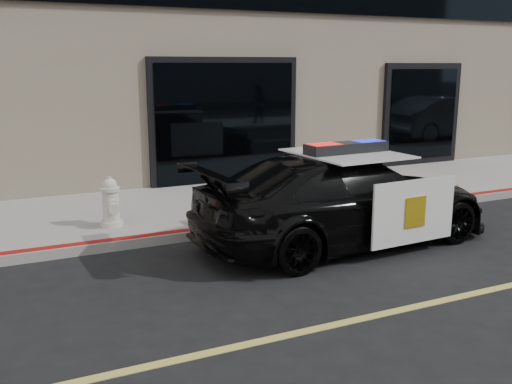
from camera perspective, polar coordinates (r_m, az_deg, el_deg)
name	(u,v)px	position (r m, az deg, el deg)	size (l,w,h in m)	color
ground	(509,286)	(7.91, 23.99, -8.58)	(120.00, 120.00, 0.00)	black
sidewalk_n	(302,195)	(11.81, 4.62, -0.32)	(60.00, 3.50, 0.15)	gray
police_car	(345,199)	(8.83, 8.89, -0.67)	(2.51, 5.03, 1.58)	black
fire_hydrant	(111,203)	(9.48, -14.32, -1.10)	(0.37, 0.51, 0.81)	silver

